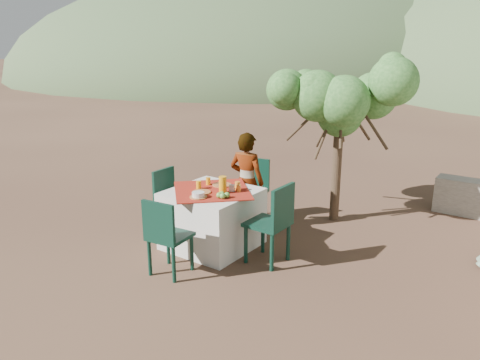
% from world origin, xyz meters
% --- Properties ---
extents(ground, '(160.00, 160.00, 0.00)m').
position_xyz_m(ground, '(0.00, 0.00, 0.00)').
color(ground, '#3A231A').
rests_on(ground, ground).
extents(table, '(1.30, 1.30, 0.76)m').
position_xyz_m(table, '(0.31, 0.21, 0.38)').
color(table, silver).
rests_on(table, ground).
extents(chair_far, '(0.50, 0.50, 0.92)m').
position_xyz_m(chair_far, '(0.20, 1.29, 0.51)').
color(chair_far, black).
rests_on(chair_far, ground).
extents(chair_near, '(0.46, 0.46, 0.91)m').
position_xyz_m(chair_near, '(0.40, -0.74, 0.51)').
color(chair_near, black).
rests_on(chair_near, ground).
extents(chair_left, '(0.41, 0.41, 0.88)m').
position_xyz_m(chair_left, '(-0.50, 0.28, 0.49)').
color(chair_left, black).
rests_on(chair_left, ground).
extents(chair_right, '(0.46, 0.46, 0.99)m').
position_xyz_m(chair_right, '(1.21, 0.23, 0.55)').
color(chair_right, black).
rests_on(chair_right, ground).
extents(person, '(0.55, 0.39, 1.40)m').
position_xyz_m(person, '(0.34, 0.93, 0.70)').
color(person, '#8C6651').
rests_on(person, ground).
extents(shrub_tree, '(1.80, 1.76, 2.11)m').
position_xyz_m(shrub_tree, '(1.26, 2.07, 1.67)').
color(shrub_tree, '#463023').
rests_on(shrub_tree, ground).
extents(hill_near_left, '(40.00, 40.00, 16.00)m').
position_xyz_m(hill_near_left, '(-18.00, 30.00, 0.00)').
color(hill_near_left, '#3C542F').
rests_on(hill_near_left, ground).
extents(plate_far, '(0.25, 0.25, 0.01)m').
position_xyz_m(plate_far, '(0.29, 0.44, 0.77)').
color(plate_far, brown).
rests_on(plate_far, table).
extents(plate_near, '(0.24, 0.24, 0.01)m').
position_xyz_m(plate_near, '(0.27, 0.04, 0.77)').
color(plate_near, brown).
rests_on(plate_near, table).
extents(glass_far, '(0.06, 0.06, 0.10)m').
position_xyz_m(glass_far, '(0.12, 0.36, 0.81)').
color(glass_far, orange).
rests_on(glass_far, table).
extents(glass_near, '(0.06, 0.06, 0.10)m').
position_xyz_m(glass_near, '(0.14, 0.15, 0.81)').
color(glass_near, orange).
rests_on(glass_near, table).
extents(juice_pitcher, '(0.10, 0.10, 0.21)m').
position_xyz_m(juice_pitcher, '(0.49, 0.19, 0.87)').
color(juice_pitcher, orange).
rests_on(juice_pitcher, table).
extents(bowl_plate, '(0.21, 0.21, 0.01)m').
position_xyz_m(bowl_plate, '(0.36, -0.12, 0.77)').
color(bowl_plate, brown).
rests_on(bowl_plate, table).
extents(white_bowl, '(0.15, 0.15, 0.06)m').
position_xyz_m(white_bowl, '(0.36, -0.12, 0.80)').
color(white_bowl, silver).
rests_on(white_bowl, bowl_plate).
extents(jar_left, '(0.05, 0.05, 0.09)m').
position_xyz_m(jar_left, '(0.62, 0.35, 0.80)').
color(jar_left, orange).
rests_on(jar_left, table).
extents(jar_right, '(0.07, 0.07, 0.11)m').
position_xyz_m(jar_right, '(0.56, 0.40, 0.82)').
color(jar_right, orange).
rests_on(jar_right, table).
extents(napkin_holder, '(0.08, 0.06, 0.09)m').
position_xyz_m(napkin_holder, '(0.55, 0.30, 0.81)').
color(napkin_holder, silver).
rests_on(napkin_holder, table).
extents(fruit_cluster, '(0.14, 0.13, 0.07)m').
position_xyz_m(fruit_cluster, '(0.61, 0.03, 0.80)').
color(fruit_cluster, '#5D9A38').
rests_on(fruit_cluster, table).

